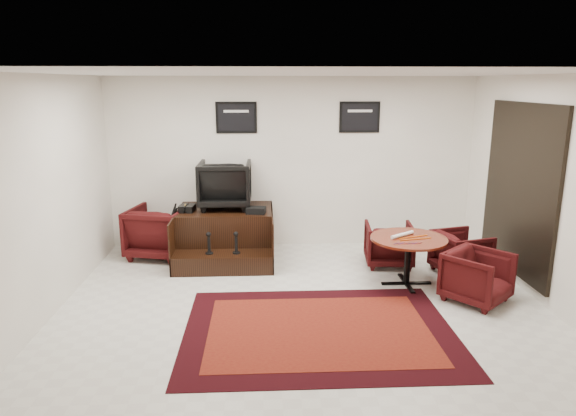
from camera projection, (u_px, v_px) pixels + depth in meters
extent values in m
plane|color=silver|center=(303.00, 305.00, 6.39)|extent=(6.00, 6.00, 0.00)
cube|color=beige|center=(292.00, 163.00, 8.48)|extent=(6.00, 0.02, 2.80)
cube|color=beige|center=(332.00, 271.00, 3.63)|extent=(6.00, 0.02, 2.80)
cube|color=beige|center=(45.00, 198.00, 5.92)|extent=(0.02, 5.00, 2.80)
cube|color=beige|center=(551.00, 193.00, 6.20)|extent=(0.02, 5.00, 2.80)
cube|color=white|center=(305.00, 73.00, 5.72)|extent=(6.00, 5.00, 0.02)
cube|color=black|center=(519.00, 189.00, 6.90)|extent=(0.05, 1.90, 2.30)
cube|color=black|center=(519.00, 189.00, 6.90)|extent=(0.02, 1.72, 2.12)
cube|color=black|center=(519.00, 189.00, 6.90)|extent=(0.03, 0.05, 2.12)
cube|color=black|center=(236.00, 117.00, 8.24)|extent=(0.66, 0.03, 0.50)
cube|color=black|center=(236.00, 118.00, 8.23)|extent=(0.58, 0.01, 0.42)
cube|color=silver|center=(236.00, 111.00, 8.20)|extent=(0.40, 0.00, 0.04)
cube|color=black|center=(360.00, 117.00, 8.34)|extent=(0.66, 0.03, 0.50)
cube|color=black|center=(360.00, 117.00, 8.32)|extent=(0.58, 0.01, 0.42)
cube|color=silver|center=(360.00, 111.00, 8.29)|extent=(0.40, 0.00, 0.04)
cube|color=black|center=(319.00, 330.00, 5.73)|extent=(3.00, 2.25, 0.01)
cube|color=#58100C|center=(319.00, 330.00, 5.73)|extent=(2.46, 1.71, 0.01)
cube|color=black|center=(226.00, 231.00, 8.19)|extent=(1.48, 1.09, 0.77)
cube|color=black|center=(223.00, 262.00, 7.51)|extent=(1.48, 0.44, 0.27)
cube|color=black|center=(178.00, 236.00, 7.94)|extent=(0.02, 1.53, 0.77)
cube|color=black|center=(272.00, 235.00, 8.01)|extent=(0.02, 1.53, 0.77)
cylinder|color=black|center=(209.00, 253.00, 7.46)|extent=(0.11, 0.11, 0.02)
cylinder|color=black|center=(209.00, 245.00, 7.43)|extent=(0.04, 0.04, 0.24)
sphere|color=black|center=(209.00, 234.00, 7.39)|extent=(0.07, 0.07, 0.07)
cylinder|color=black|center=(236.00, 253.00, 7.48)|extent=(0.11, 0.11, 0.02)
cylinder|color=black|center=(236.00, 244.00, 7.45)|extent=(0.04, 0.04, 0.24)
sphere|color=black|center=(236.00, 234.00, 7.41)|extent=(0.07, 0.07, 0.07)
imported|color=black|center=(225.00, 182.00, 8.05)|extent=(0.81, 0.76, 0.82)
cube|color=black|center=(183.00, 208.00, 7.90)|extent=(0.13, 0.28, 0.10)
cube|color=black|center=(191.00, 208.00, 7.89)|extent=(0.13, 0.28, 0.10)
cube|color=black|center=(256.00, 210.00, 7.77)|extent=(0.31, 0.25, 0.10)
imported|color=black|center=(159.00, 229.00, 8.10)|extent=(1.02, 0.97, 0.89)
cylinder|color=#4A1A0A|center=(409.00, 239.00, 6.90)|extent=(1.02, 1.02, 0.03)
cylinder|color=black|center=(407.00, 261.00, 6.97)|extent=(0.08, 0.08, 0.60)
cube|color=black|center=(406.00, 283.00, 7.05)|extent=(0.69, 0.06, 0.03)
cube|color=black|center=(406.00, 283.00, 7.05)|extent=(0.06, 0.69, 0.03)
imported|color=black|center=(389.00, 242.00, 7.74)|extent=(0.75, 0.71, 0.71)
imported|color=black|center=(461.00, 251.00, 7.38)|extent=(0.77, 0.80, 0.69)
imported|color=black|center=(478.00, 274.00, 6.42)|extent=(0.95, 0.95, 0.72)
cylinder|color=silver|center=(402.00, 235.00, 6.94)|extent=(0.37, 0.28, 0.05)
cylinder|color=#D55A0B|center=(415.00, 239.00, 6.81)|extent=(0.44, 0.11, 0.01)
cylinder|color=#D55A0B|center=(413.00, 237.00, 6.91)|extent=(0.43, 0.17, 0.01)
cylinder|color=#4C1933|center=(396.00, 243.00, 6.63)|extent=(0.08, 0.07, 0.01)
cylinder|color=#4C1933|center=(401.00, 243.00, 6.63)|extent=(0.08, 0.07, 0.01)
cylinder|color=#4C1933|center=(406.00, 243.00, 6.64)|extent=(0.08, 0.07, 0.01)
cylinder|color=#4C1933|center=(410.00, 243.00, 6.64)|extent=(0.08, 0.07, 0.01)
cylinder|color=#4C1933|center=(415.00, 243.00, 6.64)|extent=(0.08, 0.07, 0.01)
cylinder|color=#4C1933|center=(419.00, 243.00, 6.65)|extent=(0.08, 0.07, 0.01)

